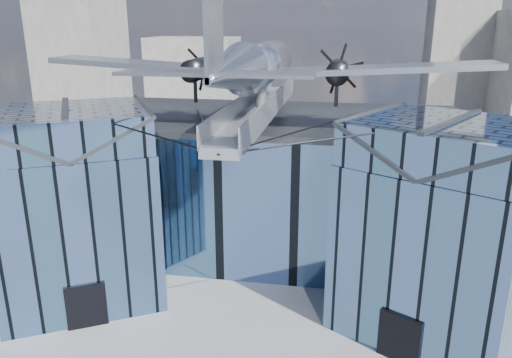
# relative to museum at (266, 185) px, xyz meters

# --- Properties ---
(ground_plane) EXTENTS (120.00, 120.00, 0.00)m
(ground_plane) POSITION_rel_museum_xyz_m (-0.00, -5.82, -5.54)
(ground_plane) COLOR gray
(museum) EXTENTS (32.88, 24.50, 17.60)m
(museum) POSITION_rel_museum_xyz_m (0.00, 0.00, 0.00)
(museum) COLOR #4B6E99
(museum) RESTS_ON ground
(bg_towers) EXTENTS (77.00, 24.50, 26.00)m
(bg_towers) POSITION_rel_museum_xyz_m (1.45, 44.67, 4.47)
(bg_towers) COLOR gray
(bg_towers) RESTS_ON ground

